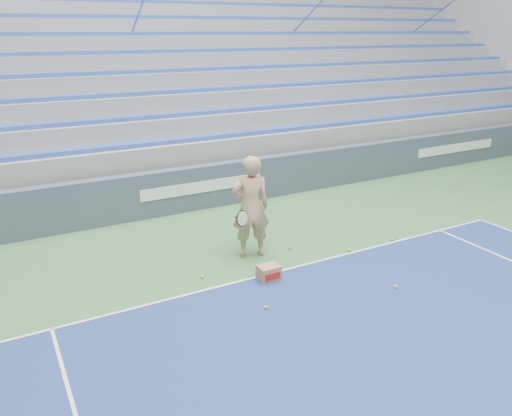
% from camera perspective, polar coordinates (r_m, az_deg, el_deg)
% --- Properties ---
extents(sponsor_barrier, '(30.00, 0.32, 1.10)m').
position_cam_1_polar(sponsor_barrier, '(12.59, -6.29, 2.40)').
color(sponsor_barrier, '#3C485B').
rests_on(sponsor_barrier, ground).
extents(bleachers, '(31.00, 9.15, 7.30)m').
position_cam_1_polar(bleachers, '(17.56, -13.90, 12.91)').
color(bleachers, gray).
rests_on(bleachers, ground).
extents(tennis_player, '(1.03, 0.95, 2.05)m').
position_cam_1_polar(tennis_player, '(9.67, -0.63, 0.11)').
color(tennis_player, tan).
rests_on(tennis_player, ground).
extents(ball_box, '(0.39, 0.30, 0.29)m').
position_cam_1_polar(ball_box, '(9.04, 1.46, -7.45)').
color(ball_box, '#A2774E').
rests_on(ball_box, ground).
extents(tennis_ball_0, '(0.07, 0.07, 0.07)m').
position_cam_1_polar(tennis_ball_0, '(10.34, 3.86, -4.54)').
color(tennis_ball_0, '#AFD92C').
rests_on(tennis_ball_0, ground).
extents(tennis_ball_1, '(0.07, 0.07, 0.07)m').
position_cam_1_polar(tennis_ball_1, '(9.16, 15.64, -8.65)').
color(tennis_ball_1, '#AFD92C').
rests_on(tennis_ball_1, ground).
extents(tennis_ball_2, '(0.07, 0.07, 0.07)m').
position_cam_1_polar(tennis_ball_2, '(10.38, 10.64, -4.74)').
color(tennis_ball_2, '#AFD92C').
rests_on(tennis_ball_2, ground).
extents(tennis_ball_3, '(0.07, 0.07, 0.07)m').
position_cam_1_polar(tennis_ball_3, '(8.23, 1.11, -11.28)').
color(tennis_ball_3, '#AFD92C').
rests_on(tennis_ball_3, ground).
extents(tennis_ball_4, '(0.07, 0.07, 0.07)m').
position_cam_1_polar(tennis_ball_4, '(11.10, 15.30, -3.47)').
color(tennis_ball_4, '#AFD92C').
rests_on(tennis_ball_4, ground).
extents(tennis_ball_5, '(0.07, 0.07, 0.07)m').
position_cam_1_polar(tennis_ball_5, '(9.21, -6.13, -7.80)').
color(tennis_ball_5, '#AFD92C').
rests_on(tennis_ball_5, ground).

